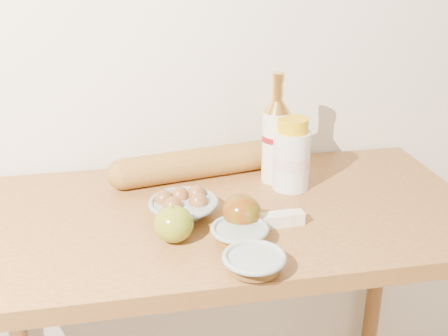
{
  "coord_description": "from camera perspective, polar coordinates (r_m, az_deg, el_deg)",
  "views": [
    {
      "loc": [
        -0.21,
        0.04,
        1.5
      ],
      "look_at": [
        0.0,
        1.15,
        1.02
      ],
      "focal_mm": 45.0,
      "sensor_mm": 36.0,
      "label": 1
    }
  ],
  "objects": [
    {
      "name": "back_wall",
      "position": [
        1.5,
        -2.72,
        15.38
      ],
      "size": [
        3.5,
        0.02,
        2.6
      ],
      "primitive_type": "cube",
      "color": "silver",
      "rests_on": "ground"
    },
    {
      "name": "egg_bowl",
      "position": [
        1.28,
        -4.17,
        -3.76
      ],
      "size": [
        0.18,
        0.18,
        0.06
      ],
      "rotation": [
        0.0,
        0.0,
        0.17
      ],
      "color": "gray",
      "rests_on": "table"
    },
    {
      "name": "bourbon_bottle",
      "position": [
        1.42,
        5.29,
        3.0
      ],
      "size": [
        0.08,
        0.08,
        0.28
      ],
      "rotation": [
        0.0,
        0.0,
        -0.21
      ],
      "color": "white",
      "rests_on": "table"
    },
    {
      "name": "cream_bottle",
      "position": [
        1.39,
        6.86,
        1.2
      ],
      "size": [
        0.11,
        0.11,
        0.18
      ],
      "rotation": [
        0.0,
        0.0,
        0.27
      ],
      "color": "silver",
      "rests_on": "table"
    },
    {
      "name": "syrup_bowl",
      "position": [
        1.17,
        1.59,
        -6.67
      ],
      "size": [
        0.14,
        0.14,
        0.04
      ],
      "rotation": [
        0.0,
        0.0,
        0.2
      ],
      "color": "gray",
      "rests_on": "table"
    },
    {
      "name": "butter_stick",
      "position": [
        1.24,
        5.81,
        -5.21
      ],
      "size": [
        0.1,
        0.03,
        0.03
      ],
      "rotation": [
        0.0,
        0.0,
        0.06
      ],
      "color": "beige",
      "rests_on": "table"
    },
    {
      "name": "table",
      "position": [
        1.37,
        -0.24,
        -8.94
      ],
      "size": [
        1.2,
        0.6,
        0.9
      ],
      "color": "#AB7137",
      "rests_on": "ground"
    },
    {
      "name": "baguette",
      "position": [
        1.46,
        -2.76,
        0.45
      ],
      "size": [
        0.47,
        0.16,
        0.08
      ],
      "rotation": [
        0.0,
        0.0,
        0.17
      ],
      "color": "#B17F36",
      "rests_on": "table"
    },
    {
      "name": "apple_yellowgreen",
      "position": [
        1.17,
        -5.13,
        -5.69
      ],
      "size": [
        0.08,
        0.08,
        0.08
      ],
      "rotation": [
        0.0,
        0.0,
        -0.02
      ],
      "color": "olive",
      "rests_on": "table"
    },
    {
      "name": "apple_redgreen_right",
      "position": [
        1.21,
        1.8,
        -4.49
      ],
      "size": [
        0.09,
        0.09,
        0.08
      ],
      "rotation": [
        0.0,
        0.0,
        0.02
      ],
      "color": "maroon",
      "rests_on": "table"
    },
    {
      "name": "sugar_bowl",
      "position": [
        1.08,
        3.06,
        -9.53
      ],
      "size": [
        0.13,
        0.13,
        0.04
      ],
      "rotation": [
        0.0,
        0.0,
        -0.05
      ],
      "color": "#93A19C",
      "rests_on": "table"
    }
  ]
}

